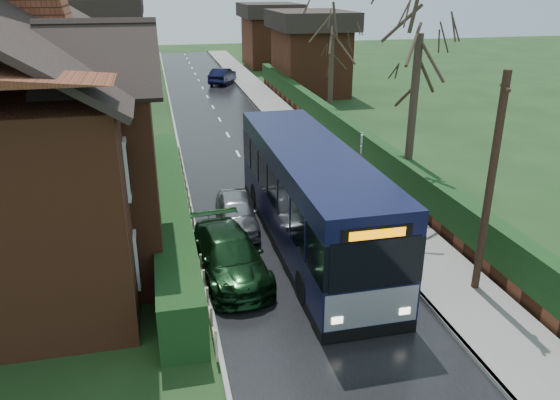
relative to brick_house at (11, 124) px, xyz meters
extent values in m
plane|color=#27431D|center=(8.73, -4.78, -4.38)|extent=(140.00, 140.00, 0.00)
cube|color=black|center=(8.73, 5.22, -4.37)|extent=(6.00, 100.00, 0.02)
cube|color=slate|center=(12.98, 5.22, -4.31)|extent=(2.50, 100.00, 0.14)
cube|color=gray|center=(11.78, 5.22, -4.31)|extent=(0.12, 100.00, 0.14)
cube|color=gray|center=(5.68, 5.22, -4.33)|extent=(0.12, 100.00, 0.10)
cube|color=black|center=(4.83, 0.22, -3.58)|extent=(1.20, 16.00, 1.60)
cube|color=brown|center=(14.53, 5.22, -4.08)|extent=(0.30, 50.00, 0.60)
cube|color=black|center=(14.53, 5.22, -3.18)|extent=(0.60, 50.00, 1.20)
cube|color=brown|center=(-0.27, 0.22, -1.38)|extent=(8.00, 14.00, 6.00)
cube|color=brown|center=(3.23, -2.78, -1.38)|extent=(2.50, 4.00, 6.00)
cube|color=silver|center=(3.78, -4.78, -2.78)|extent=(0.08, 1.20, 1.60)
cube|color=black|center=(3.81, -4.78, -2.78)|extent=(0.03, 0.95, 1.35)
cube|color=silver|center=(3.78, -4.78, -0.18)|extent=(0.08, 1.20, 1.60)
cube|color=black|center=(3.81, -4.78, -0.18)|extent=(0.03, 0.95, 1.35)
cube|color=silver|center=(3.78, -0.78, -2.78)|extent=(0.08, 1.20, 1.60)
cube|color=black|center=(3.81, -0.78, -2.78)|extent=(0.03, 0.95, 1.35)
cube|color=silver|center=(3.78, -0.78, -0.18)|extent=(0.08, 1.20, 1.60)
cube|color=black|center=(3.81, -0.78, -0.18)|extent=(0.03, 0.95, 1.35)
cube|color=silver|center=(3.78, 3.22, -2.78)|extent=(0.08, 1.20, 1.60)
cube|color=black|center=(3.81, 3.22, -2.78)|extent=(0.03, 0.95, 1.35)
cube|color=silver|center=(3.78, 3.22, -0.18)|extent=(0.08, 1.20, 1.60)
cube|color=black|center=(3.81, 3.22, -0.18)|extent=(0.03, 0.95, 1.35)
cube|color=silver|center=(3.78, 5.72, -2.78)|extent=(0.08, 1.20, 1.60)
cube|color=black|center=(3.81, 5.72, -2.78)|extent=(0.03, 0.95, 1.35)
cube|color=silver|center=(3.78, 5.72, -0.18)|extent=(0.08, 1.20, 1.60)
cube|color=black|center=(3.81, 5.72, -0.18)|extent=(0.03, 0.95, 1.35)
cube|color=black|center=(9.53, -2.02, -3.41)|extent=(2.67, 11.55, 1.20)
cube|color=black|center=(9.53, -2.02, -2.18)|extent=(2.69, 11.55, 1.26)
cube|color=black|center=(9.53, -2.02, -1.21)|extent=(2.67, 11.55, 0.69)
cube|color=black|center=(9.53, -2.02, -4.19)|extent=(2.67, 11.55, 0.37)
cube|color=gray|center=(9.56, -7.74, -3.43)|extent=(2.52, 0.13, 1.05)
cube|color=black|center=(9.56, -7.77, -2.17)|extent=(2.36, 0.09, 1.36)
cube|color=black|center=(9.56, -7.77, -1.33)|extent=(1.84, 0.09, 0.37)
cube|color=#FF8C00|center=(9.56, -7.81, -1.33)|extent=(1.44, 0.05, 0.23)
cube|color=black|center=(9.56, -7.75, -4.14)|extent=(2.57, 0.15, 0.31)
cube|color=#FFF2CC|center=(8.64, -7.80, -3.64)|extent=(0.29, 0.05, 0.19)
cube|color=#FFF2CC|center=(10.48, -7.80, -3.64)|extent=(0.29, 0.05, 0.19)
cylinder|color=black|center=(8.36, -5.72, -3.87)|extent=(0.30, 1.01, 1.01)
cylinder|color=black|center=(10.74, -5.71, -3.87)|extent=(0.30, 1.01, 1.01)
cylinder|color=black|center=(8.33, 1.67, -3.87)|extent=(0.30, 1.01, 1.01)
cylinder|color=black|center=(10.70, 1.68, -3.87)|extent=(0.30, 1.01, 1.01)
imported|color=#9FA1A4|center=(7.23, -0.17, -3.74)|extent=(1.75, 3.83, 1.27)
imported|color=black|center=(6.50, -3.66, -3.69)|extent=(2.37, 4.87, 1.37)
imported|color=black|center=(10.73, 31.20, -3.68)|extent=(3.05, 4.46, 1.39)
cylinder|color=slate|center=(12.61, 1.22, -2.87)|extent=(0.09, 0.09, 3.02)
cube|color=silver|center=(12.61, 1.22, -1.57)|extent=(0.24, 0.44, 0.35)
cube|color=silver|center=(12.61, 1.22, -2.00)|extent=(0.22, 0.40, 0.30)
cylinder|color=black|center=(13.53, -6.23, -1.10)|extent=(0.22, 0.22, 6.56)
cube|color=black|center=(13.53, -6.23, 1.72)|extent=(0.37, 0.82, 0.07)
cylinder|color=#32271D|center=(14.73, 1.22, -0.97)|extent=(0.33, 0.33, 6.82)
cylinder|color=#33281E|center=(15.11, 13.09, -1.58)|extent=(0.30, 0.30, 5.59)
camera|label=1|loc=(4.65, -18.79, 4.29)|focal=35.00mm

